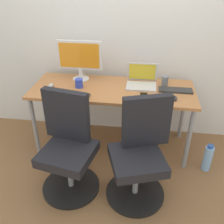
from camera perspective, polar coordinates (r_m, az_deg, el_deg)
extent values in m
plane|color=brown|center=(3.05, 0.13, -7.31)|extent=(5.28, 5.28, 0.00)
cube|color=white|center=(2.87, 1.30, 19.03)|extent=(4.40, 0.04, 2.60)
cube|color=#B77542|center=(2.67, 0.15, 5.05)|extent=(1.69, 0.65, 0.03)
cylinder|color=gray|center=(2.83, -16.83, -3.39)|extent=(0.04, 0.04, 0.71)
cylinder|color=gray|center=(2.65, 16.73, -6.01)|extent=(0.04, 0.04, 0.71)
cylinder|color=gray|center=(3.26, -13.19, 1.94)|extent=(0.04, 0.04, 0.71)
cylinder|color=gray|center=(3.10, 15.55, 0.02)|extent=(0.04, 0.04, 0.71)
cylinder|color=black|center=(2.58, -9.07, -16.01)|extent=(0.54, 0.54, 0.03)
cylinder|color=gray|center=(2.45, -9.43, -13.03)|extent=(0.05, 0.05, 0.34)
cube|color=black|center=(2.31, -9.88, -9.16)|extent=(0.52, 0.52, 0.09)
cube|color=black|center=(2.30, -10.12, -0.71)|extent=(0.43, 0.15, 0.48)
cylinder|color=black|center=(2.51, 5.12, -17.52)|extent=(0.54, 0.54, 0.03)
cylinder|color=gray|center=(2.37, 5.33, -14.53)|extent=(0.05, 0.05, 0.34)
cube|color=black|center=(2.22, 5.60, -10.62)|extent=(0.56, 0.56, 0.09)
cube|color=black|center=(2.20, 7.73, -2.09)|extent=(0.42, 0.20, 0.48)
cylinder|color=#8CBFF2|center=(2.82, 20.58, -9.70)|extent=(0.09, 0.09, 0.28)
cylinder|color=#2D59B2|center=(2.73, 21.17, -7.20)|extent=(0.06, 0.06, 0.03)
cylinder|color=silver|center=(2.90, -6.94, 7.40)|extent=(0.18, 0.18, 0.01)
cylinder|color=silver|center=(2.87, -7.01, 8.52)|extent=(0.04, 0.04, 0.11)
cube|color=silver|center=(2.80, -7.29, 12.50)|extent=(0.48, 0.03, 0.31)
cube|color=orange|center=(2.78, -7.37, 12.39)|extent=(0.43, 0.00, 0.26)
cube|color=silver|center=(2.70, 6.53, 5.72)|extent=(0.31, 0.22, 0.02)
cube|color=silver|center=(2.77, 6.77, 8.93)|extent=(0.31, 0.05, 0.21)
cube|color=yellow|center=(2.77, 6.76, 8.90)|extent=(0.28, 0.03, 0.18)
cube|color=#2D2D2D|center=(2.51, -8.91, 3.58)|extent=(0.34, 0.12, 0.02)
cube|color=#2D2D2D|center=(2.68, 14.00, 4.76)|extent=(0.34, 0.12, 0.02)
ellipsoid|color=#2D2D2D|center=(2.50, 13.71, 3.06)|extent=(0.06, 0.10, 0.03)
ellipsoid|color=#B7B7B7|center=(2.76, -13.56, 5.76)|extent=(0.06, 0.10, 0.03)
cylinder|color=blue|center=(2.69, -7.39, 6.41)|extent=(0.08, 0.08, 0.09)
cylinder|color=slate|center=(2.76, 11.72, 6.83)|extent=(0.07, 0.07, 0.10)
cube|color=black|center=(2.51, 7.08, 3.53)|extent=(0.07, 0.14, 0.01)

